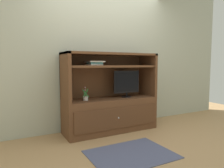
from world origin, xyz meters
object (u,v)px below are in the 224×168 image
tv_monitor (127,83)px  magazine_stack (94,63)px  media_console (111,105)px  potted_plant (86,98)px

tv_monitor → magazine_stack: size_ratio=1.50×
media_console → tv_monitor: (0.31, -0.03, 0.39)m
media_console → potted_plant: media_console is taller
potted_plant → magazine_stack: (0.17, 0.02, 0.56)m
media_console → potted_plant: (-0.47, -0.02, 0.18)m
media_console → magazine_stack: media_console is taller
tv_monitor → magazine_stack: magazine_stack is taller
media_console → magazine_stack: bearing=-179.2°
media_console → magazine_stack: (-0.30, -0.00, 0.74)m
tv_monitor → magazine_stack: 0.70m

